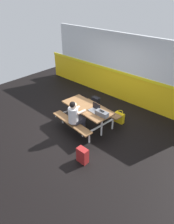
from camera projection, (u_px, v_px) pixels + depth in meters
name	position (u px, v px, depth m)	size (l,w,h in m)	color
ground_plane	(79.00, 122.00, 6.89)	(10.00, 10.00, 0.02)	black
accent_backdrop	(121.00, 70.00, 7.72)	(8.00, 0.14, 2.60)	yellow
picnic_table_main	(87.00, 111.00, 6.37)	(1.78, 1.71, 0.74)	brown
student_nearer	(75.00, 116.00, 5.92)	(0.39, 0.54, 1.21)	#2D2D38
laptop_silver	(95.00, 109.00, 6.08)	(0.34, 0.25, 0.22)	silver
toolbox_grey	(102.00, 113.00, 5.82)	(0.40, 0.18, 0.18)	#595B60
backpack_dark	(96.00, 103.00, 7.60)	(0.30, 0.22, 0.44)	black
tote_bag_bright	(119.00, 117.00, 6.76)	(0.34, 0.21, 0.43)	yellow
satchel_spare	(83.00, 155.00, 5.20)	(0.30, 0.22, 0.44)	maroon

